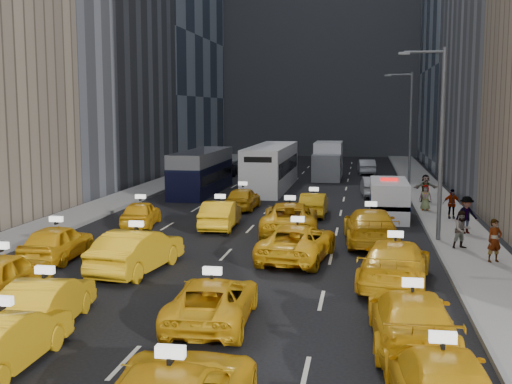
{
  "coord_description": "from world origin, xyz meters",
  "views": [
    {
      "loc": [
        5.74,
        -18.47,
        6.26
      ],
      "look_at": [
        0.37,
        13.67,
        2.0
      ],
      "focal_mm": 45.0,
      "sensor_mm": 36.0,
      "label": 1
    }
  ],
  "objects_px": {
    "nypd_van": "(389,200)",
    "taxi_1": "(4,339)",
    "taxi_3": "(441,382)",
    "box_truck": "(328,161)",
    "city_bus": "(271,167)",
    "double_decker": "(202,172)",
    "pedestrian_0": "(494,241)"
  },
  "relations": [
    {
      "from": "nypd_van",
      "to": "taxi_1",
      "type": "bearing_deg",
      "value": -105.24
    },
    {
      "from": "taxi_3",
      "to": "box_truck",
      "type": "distance_m",
      "value": 44.97
    },
    {
      "from": "nypd_van",
      "to": "city_bus",
      "type": "bearing_deg",
      "value": 132.56
    },
    {
      "from": "double_decker",
      "to": "city_bus",
      "type": "height_order",
      "value": "city_bus"
    },
    {
      "from": "nypd_van",
      "to": "double_decker",
      "type": "xyz_separation_m",
      "value": [
        -13.33,
        9.15,
        0.48
      ]
    },
    {
      "from": "nypd_van",
      "to": "box_truck",
      "type": "xyz_separation_m",
      "value": [
        -4.6,
        20.54,
        0.54
      ]
    },
    {
      "from": "taxi_1",
      "to": "city_bus",
      "type": "distance_m",
      "value": 35.82
    },
    {
      "from": "taxi_1",
      "to": "box_truck",
      "type": "bearing_deg",
      "value": -97.19
    },
    {
      "from": "taxi_1",
      "to": "double_decker",
      "type": "bearing_deg",
      "value": -84.35
    },
    {
      "from": "taxi_3",
      "to": "double_decker",
      "type": "relative_size",
      "value": 0.46
    },
    {
      "from": "taxi_1",
      "to": "city_bus",
      "type": "height_order",
      "value": "city_bus"
    },
    {
      "from": "taxi_1",
      "to": "box_truck",
      "type": "xyz_separation_m",
      "value": [
        5.38,
        43.97,
        0.86
      ]
    },
    {
      "from": "box_truck",
      "to": "double_decker",
      "type": "bearing_deg",
      "value": -129.71
    },
    {
      "from": "taxi_1",
      "to": "taxi_3",
      "type": "distance_m",
      "value": 10.17
    },
    {
      "from": "taxi_1",
      "to": "nypd_van",
      "type": "relative_size",
      "value": 0.79
    },
    {
      "from": "taxi_1",
      "to": "city_bus",
      "type": "relative_size",
      "value": 0.33
    },
    {
      "from": "taxi_1",
      "to": "taxi_3",
      "type": "relative_size",
      "value": 0.9
    },
    {
      "from": "taxi_1",
      "to": "nypd_van",
      "type": "height_order",
      "value": "nypd_van"
    },
    {
      "from": "box_truck",
      "to": "pedestrian_0",
      "type": "xyz_separation_m",
      "value": [
        8.35,
        -31.29,
        -0.57
      ]
    },
    {
      "from": "box_truck",
      "to": "taxi_3",
      "type": "bearing_deg",
      "value": -86.21
    },
    {
      "from": "taxi_1",
      "to": "pedestrian_0",
      "type": "distance_m",
      "value": 18.69
    },
    {
      "from": "taxi_1",
      "to": "pedestrian_0",
      "type": "height_order",
      "value": "pedestrian_0"
    },
    {
      "from": "pedestrian_0",
      "to": "nypd_van",
      "type": "bearing_deg",
      "value": 85.94
    },
    {
      "from": "nypd_van",
      "to": "box_truck",
      "type": "distance_m",
      "value": 21.06
    },
    {
      "from": "city_bus",
      "to": "box_truck",
      "type": "distance_m",
      "value": 9.09
    },
    {
      "from": "city_bus",
      "to": "double_decker",
      "type": "bearing_deg",
      "value": -151.3
    },
    {
      "from": "taxi_3",
      "to": "pedestrian_0",
      "type": "bearing_deg",
      "value": -109.63
    },
    {
      "from": "taxi_1",
      "to": "nypd_van",
      "type": "distance_m",
      "value": 25.46
    },
    {
      "from": "taxi_1",
      "to": "pedestrian_0",
      "type": "xyz_separation_m",
      "value": [
        13.73,
        12.68,
        0.29
      ]
    },
    {
      "from": "city_bus",
      "to": "box_truck",
      "type": "xyz_separation_m",
      "value": [
        3.96,
        8.18,
        -0.1
      ]
    },
    {
      "from": "pedestrian_0",
      "to": "city_bus",
      "type": "bearing_deg",
      "value": 94.77
    },
    {
      "from": "nypd_van",
      "to": "city_bus",
      "type": "height_order",
      "value": "city_bus"
    }
  ]
}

